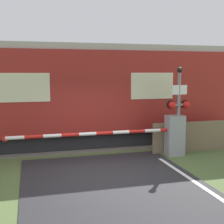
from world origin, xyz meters
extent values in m
plane|color=#4C6033|center=(0.00, 0.00, 0.00)|extent=(80.00, 80.00, 0.00)
cube|color=#666056|center=(0.00, 3.99, 0.01)|extent=(36.00, 3.20, 0.03)
cube|color=#595451|center=(0.00, 3.27, 0.08)|extent=(36.00, 0.08, 0.10)
cube|color=#595451|center=(0.00, 4.71, 0.08)|extent=(36.00, 0.08, 0.10)
cube|color=black|center=(-2.17, 3.99, 0.30)|extent=(15.42, 2.34, 0.60)
cube|color=maroon|center=(-2.17, 3.99, 2.13)|extent=(16.76, 2.75, 3.06)
cube|color=#ADA89E|center=(-2.17, 3.99, 3.78)|extent=(16.43, 2.53, 0.24)
cube|color=beige|center=(2.44, 2.60, 2.36)|extent=(1.68, 0.02, 0.98)
cube|color=beige|center=(-2.17, 2.60, 2.36)|extent=(1.68, 0.02, 0.98)
cube|color=gray|center=(2.79, 1.36, 0.70)|extent=(0.60, 0.44, 1.39)
cylinder|color=gray|center=(2.79, 1.36, 0.91)|extent=(0.16, 0.16, 0.18)
cylinder|color=red|center=(2.51, 1.36, 0.91)|extent=(0.56, 0.11, 0.11)
cylinder|color=white|center=(1.95, 1.36, 0.91)|extent=(0.56, 0.11, 0.11)
cylinder|color=red|center=(1.40, 1.36, 0.91)|extent=(0.56, 0.11, 0.11)
cylinder|color=white|center=(0.84, 1.36, 0.91)|extent=(0.56, 0.11, 0.11)
cylinder|color=red|center=(0.29, 1.36, 0.91)|extent=(0.56, 0.11, 0.11)
cylinder|color=white|center=(-0.27, 1.36, 0.91)|extent=(0.56, 0.11, 0.11)
cylinder|color=red|center=(-0.83, 1.36, 0.91)|extent=(0.56, 0.11, 0.11)
cylinder|color=white|center=(-1.38, 1.36, 0.91)|extent=(0.56, 0.11, 0.11)
cylinder|color=red|center=(-1.94, 1.36, 0.91)|extent=(0.56, 0.11, 0.11)
cylinder|color=white|center=(-2.50, 1.36, 0.91)|extent=(0.56, 0.11, 0.11)
cylinder|color=red|center=(-2.77, 1.36, 0.91)|extent=(0.20, 0.02, 0.20)
cylinder|color=gray|center=(2.92, 1.38, 1.42)|extent=(0.11, 0.11, 2.84)
cube|color=gray|center=(2.92, 1.38, 1.76)|extent=(0.66, 0.07, 0.07)
sphere|color=red|center=(2.65, 1.33, 1.76)|extent=(0.24, 0.24, 0.24)
sphere|color=red|center=(3.19, 1.33, 1.76)|extent=(0.24, 0.24, 0.24)
cylinder|color=black|center=(2.65, 1.44, 1.76)|extent=(0.30, 0.06, 0.30)
cylinder|color=black|center=(3.19, 1.44, 1.76)|extent=(0.30, 0.06, 0.30)
cube|color=white|center=(2.92, 1.34, 2.27)|extent=(0.54, 0.02, 0.32)
sphere|color=black|center=(2.92, 1.38, 2.94)|extent=(0.18, 0.18, 0.18)
cube|color=#726047|center=(3.93, 1.64, 0.55)|extent=(3.69, 0.06, 1.10)
camera|label=1|loc=(-2.06, -8.29, 2.91)|focal=50.00mm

